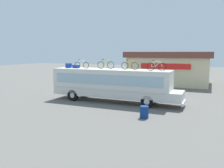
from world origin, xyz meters
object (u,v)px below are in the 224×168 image
bus (112,83)px  luggage_bag_2 (76,66)px  rooftop_bicycle_2 (106,65)px  rooftop_bicycle_4 (156,66)px  luggage_bag_1 (69,66)px  rooftop_bicycle_3 (130,66)px  rooftop_bicycle_1 (82,65)px  trash_bin (144,112)px

bus → luggage_bag_2: (-4.07, 0.14, 1.49)m
rooftop_bicycle_2 → rooftop_bicycle_4: rooftop_bicycle_2 is taller
luggage_bag_1 → rooftop_bicycle_3: bearing=1.1°
luggage_bag_2 → rooftop_bicycle_1: rooftop_bicycle_1 is taller
luggage_bag_2 → rooftop_bicycle_3: 5.77m
bus → rooftop_bicycle_4: bearing=-3.4°
luggage_bag_2 → trash_bin: (8.40, -4.35, -2.85)m
bus → rooftop_bicycle_4: size_ratio=7.49×
rooftop_bicycle_2 → trash_bin: 7.57m
rooftop_bicycle_3 → trash_bin: 5.96m
rooftop_bicycle_1 → trash_bin: 9.21m
rooftop_bicycle_3 → trash_bin: size_ratio=1.91×
rooftop_bicycle_3 → luggage_bag_2: bearing=-179.7°
rooftop_bicycle_1 → trash_bin: (7.63, -4.16, -3.05)m
rooftop_bicycle_1 → rooftop_bicycle_4: (7.56, -0.21, 0.02)m
luggage_bag_1 → trash_bin: bearing=-24.8°
rooftop_bicycle_1 → rooftop_bicycle_4: size_ratio=0.97×
rooftop_bicycle_3 → trash_bin: rooftop_bicycle_3 is taller
bus → rooftop_bicycle_1: (-3.30, -0.05, 1.69)m
bus → trash_bin: size_ratio=14.37×
rooftop_bicycle_1 → rooftop_bicycle_2: rooftop_bicycle_2 is taller
luggage_bag_2 → rooftop_bicycle_2: bearing=4.1°
luggage_bag_1 → luggage_bag_2: luggage_bag_1 is taller
rooftop_bicycle_1 → rooftop_bicycle_3: size_ratio=0.97×
luggage_bag_2 → rooftop_bicycle_2: rooftop_bicycle_2 is taller
rooftop_bicycle_3 → bus: bearing=-174.2°
bus → rooftop_bicycle_4: (4.27, -0.25, 1.71)m
rooftop_bicycle_1 → rooftop_bicycle_4: rooftop_bicycle_4 is taller
bus → luggage_bag_2: size_ratio=21.82×
rooftop_bicycle_1 → luggage_bag_2: bearing=166.5°
rooftop_bicycle_1 → rooftop_bicycle_2: bearing=9.7°
luggage_bag_2 → rooftop_bicycle_4: size_ratio=0.34×
luggage_bag_1 → rooftop_bicycle_4: 9.17m
bus → rooftop_bicycle_1: bearing=-179.2°
rooftop_bicycle_2 → rooftop_bicycle_4: bearing=-7.0°
rooftop_bicycle_1 → trash_bin: rooftop_bicycle_1 is taller
rooftop_bicycle_3 → rooftop_bicycle_4: (2.57, -0.43, -0.00)m
luggage_bag_2 → rooftop_bicycle_3: bearing=0.3°
luggage_bag_2 → trash_bin: size_ratio=0.66×
luggage_bag_2 → rooftop_bicycle_1: size_ratio=0.35×
rooftop_bicycle_2 → luggage_bag_1: bearing=-175.5°
bus → luggage_bag_1: 5.15m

